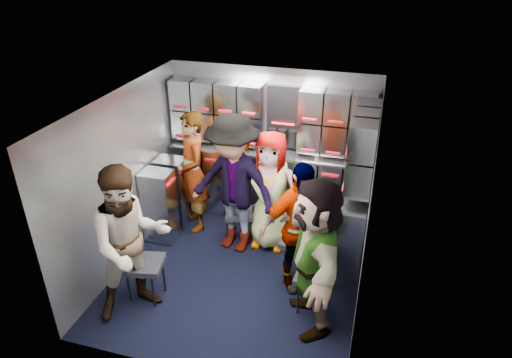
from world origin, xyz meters
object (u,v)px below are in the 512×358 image
(jump_seat_near_left, at_px, (144,266))
(attendant_arc_c, at_px, (271,191))
(jump_seat_mid_left, at_px, (239,215))
(attendant_arc_e, at_px, (315,256))
(attendant_arc_a, at_px, (131,243))
(attendant_arc_b, at_px, (233,185))
(attendant_arc_d, at_px, (299,228))
(jump_seat_near_right, at_px, (315,278))
(attendant_standing, at_px, (193,172))
(jump_seat_center, at_px, (274,208))
(jump_seat_mid_right, at_px, (301,245))

(jump_seat_near_left, bearing_deg, attendant_arc_c, 51.81)
(jump_seat_mid_left, distance_m, attendant_arc_e, 1.73)
(attendant_arc_a, xyz_separation_m, attendant_arc_c, (1.06, 1.53, -0.07))
(attendant_arc_b, xyz_separation_m, attendant_arc_e, (1.16, -1.01, -0.07))
(attendant_arc_a, xyz_separation_m, attendant_arc_d, (1.55, 0.84, -0.07))
(attendant_arc_b, relative_size, attendant_arc_c, 1.15)
(jump_seat_mid_left, relative_size, jump_seat_near_right, 0.95)
(attendant_arc_a, bearing_deg, attendant_arc_b, 20.43)
(attendant_arc_d, bearing_deg, jump_seat_mid_left, 108.69)
(jump_seat_mid_left, relative_size, attendant_standing, 0.27)
(jump_seat_mid_left, distance_m, attendant_arc_a, 1.72)
(attendant_arc_a, distance_m, attendant_arc_d, 1.77)
(attendant_standing, height_order, attendant_arc_c, attendant_standing)
(attendant_arc_a, bearing_deg, jump_seat_center, 14.24)
(jump_seat_mid_left, relative_size, jump_seat_mid_right, 0.90)
(jump_seat_mid_right, height_order, attendant_arc_b, attendant_arc_b)
(attendant_standing, distance_m, attendant_arc_a, 1.65)
(jump_seat_center, bearing_deg, jump_seat_near_left, -124.76)
(attendant_arc_d, bearing_deg, jump_seat_center, 84.80)
(jump_seat_near_right, height_order, attendant_arc_e, attendant_arc_e)
(jump_seat_near_left, xyz_separation_m, attendant_arc_a, (0.00, -0.18, 0.43))
(attendant_arc_a, height_order, attendant_arc_e, attendant_arc_a)
(jump_seat_near_left, height_order, attendant_arc_c, attendant_arc_c)
(jump_seat_mid_right, distance_m, attendant_arc_a, 1.91)
(attendant_arc_b, height_order, attendant_arc_c, attendant_arc_b)
(jump_seat_near_left, relative_size, attendant_arc_d, 0.31)
(jump_seat_mid_right, relative_size, attendant_arc_c, 0.31)
(attendant_arc_b, height_order, attendant_arc_d, attendant_arc_b)
(jump_seat_mid_right, distance_m, attendant_arc_c, 0.79)
(jump_seat_near_right, height_order, attendant_arc_d, attendant_arc_d)
(jump_seat_center, relative_size, attendant_standing, 0.32)
(jump_seat_near_left, height_order, attendant_arc_d, attendant_arc_d)
(attendant_arc_c, height_order, attendant_arc_e, attendant_arc_e)
(jump_seat_center, bearing_deg, attendant_arc_b, -138.42)
(attendant_arc_a, relative_size, attendant_arc_d, 1.10)
(jump_seat_near_left, xyz_separation_m, attendant_arc_c, (1.06, 1.35, 0.36))
(attendant_standing, bearing_deg, jump_seat_mid_left, 39.86)
(jump_seat_mid_left, distance_m, attendant_arc_b, 0.56)
(jump_seat_near_right, bearing_deg, jump_seat_near_left, -169.88)
(attendant_standing, bearing_deg, attendant_arc_d, 24.13)
(attendant_arc_b, distance_m, attendant_arc_d, 1.04)
(jump_seat_near_right, height_order, attendant_arc_b, attendant_arc_b)
(jump_seat_near_left, distance_m, jump_seat_mid_right, 1.77)
(attendant_arc_c, xyz_separation_m, attendant_arc_e, (0.75, -1.20, 0.05))
(jump_seat_center, bearing_deg, attendant_arc_c, -90.00)
(jump_seat_mid_left, distance_m, attendant_arc_c, 0.59)
(jump_seat_mid_left, height_order, attendant_arc_d, attendant_arc_d)
(jump_seat_near_left, xyz_separation_m, attendant_arc_d, (1.55, 0.66, 0.36))
(jump_seat_near_left, bearing_deg, jump_seat_mid_left, 64.35)
(jump_seat_near_left, height_order, attendant_arc_e, attendant_arc_e)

